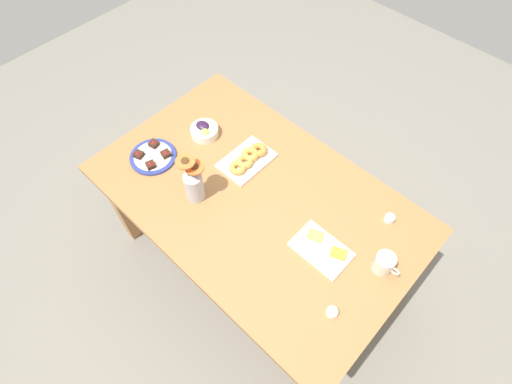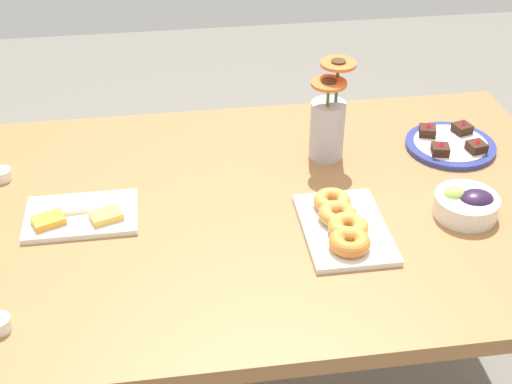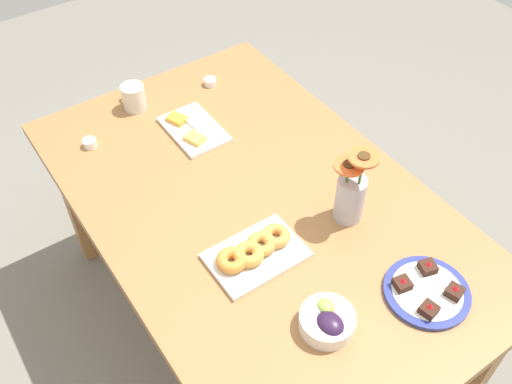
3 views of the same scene
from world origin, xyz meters
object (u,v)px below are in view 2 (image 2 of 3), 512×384
object	(u,v)px
dining_table	(256,234)
cheese_platter	(80,215)
grape_bowl	(467,204)
dessert_plate	(450,144)
jam_cup_honey	(2,174)
flower_vase	(328,124)
croissant_platter	(343,224)

from	to	relation	value
dining_table	cheese_platter	distance (m)	0.42
grape_bowl	dessert_plate	world-z (taller)	grape_bowl
cheese_platter	grape_bowl	bearing A→B (deg)	173.04
jam_cup_honey	flower_vase	xyz separation A→B (m)	(-0.84, 0.01, 0.08)
dining_table	cheese_platter	size ratio (longest dim) A/B	6.15
grape_bowl	flower_vase	xyz separation A→B (m)	(0.27, -0.30, 0.07)
cheese_platter	jam_cup_honey	bearing A→B (deg)	-44.02
cheese_platter	flower_vase	distance (m)	0.66
cheese_platter	jam_cup_honey	xyz separation A→B (m)	(0.21, -0.20, 0.01)
grape_bowl	jam_cup_honey	xyz separation A→B (m)	(1.10, -0.31, -0.01)
flower_vase	dessert_plate	bearing A→B (deg)	179.11
croissant_platter	jam_cup_honey	world-z (taller)	croissant_platter
dining_table	dessert_plate	bearing A→B (deg)	-161.02
cheese_platter	flower_vase	world-z (taller)	flower_vase
croissant_platter	dessert_plate	world-z (taller)	dessert_plate
dining_table	cheese_platter	bearing A→B (deg)	-0.76
grape_bowl	jam_cup_honey	bearing A→B (deg)	-15.63
grape_bowl	dessert_plate	size ratio (longest dim) A/B	0.62
flower_vase	croissant_platter	bearing A→B (deg)	83.90
dining_table	jam_cup_honey	world-z (taller)	jam_cup_honey
dessert_plate	flower_vase	size ratio (longest dim) A/B	0.89
croissant_platter	jam_cup_honey	size ratio (longest dim) A/B	5.83
grape_bowl	dining_table	bearing A→B (deg)	-12.14
dining_table	jam_cup_honey	size ratio (longest dim) A/B	33.33
grape_bowl	flower_vase	bearing A→B (deg)	-48.42
dessert_plate	dining_table	bearing A→B (deg)	18.98
jam_cup_honey	flower_vase	bearing A→B (deg)	179.54
croissant_platter	flower_vase	distance (m)	0.34
dining_table	grape_bowl	xyz separation A→B (m)	(-0.48, 0.10, 0.12)
croissant_platter	cheese_platter	bearing A→B (deg)	-12.76
croissant_platter	jam_cup_honey	distance (m)	0.87
dining_table	croissant_platter	size ratio (longest dim) A/B	5.71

